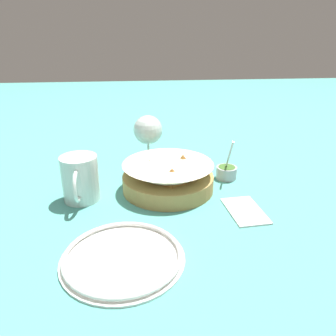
# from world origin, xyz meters

# --- Properties ---
(ground_plane) EXTENTS (4.00, 4.00, 0.00)m
(ground_plane) POSITION_xyz_m (0.00, 0.00, 0.00)
(ground_plane) COLOR teal
(food_basket) EXTENTS (0.24, 0.24, 0.09)m
(food_basket) POSITION_xyz_m (0.01, 0.01, 0.03)
(food_basket) COLOR #B2894C
(food_basket) RESTS_ON ground_plane
(sauce_cup) EXTENTS (0.07, 0.06, 0.12)m
(sauce_cup) POSITION_xyz_m (-0.05, 0.19, 0.02)
(sauce_cup) COLOR #B7B7BC
(sauce_cup) RESTS_ON ground_plane
(wine_glass) EXTENTS (0.09, 0.09, 0.15)m
(wine_glass) POSITION_xyz_m (-0.20, -0.03, 0.10)
(wine_glass) COLOR silver
(wine_glass) RESTS_ON ground_plane
(beer_mug) EXTENTS (0.13, 0.09, 0.11)m
(beer_mug) POSITION_xyz_m (0.04, -0.21, 0.05)
(beer_mug) COLOR silver
(beer_mug) RESTS_ON ground_plane
(side_plate) EXTENTS (0.23, 0.23, 0.01)m
(side_plate) POSITION_xyz_m (0.29, -0.10, 0.01)
(side_plate) COLOR white
(side_plate) RESTS_ON ground_plane
(napkin) EXTENTS (0.13, 0.09, 0.01)m
(napkin) POSITION_xyz_m (0.14, 0.18, 0.00)
(napkin) COLOR white
(napkin) RESTS_ON ground_plane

